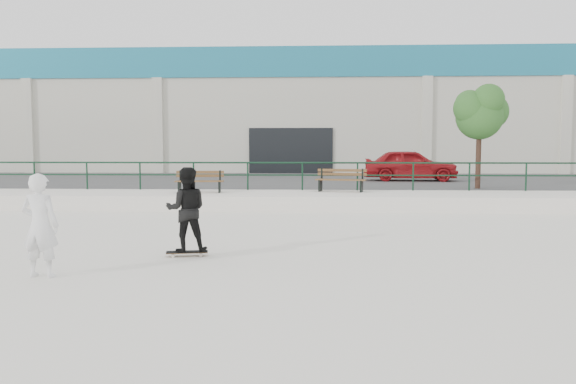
# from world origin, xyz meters

# --- Properties ---
(ground) EXTENTS (120.00, 120.00, 0.00)m
(ground) POSITION_xyz_m (0.00, 0.00, 0.00)
(ground) COLOR silver
(ground) RESTS_ON ground
(ledge) EXTENTS (30.00, 3.00, 0.50)m
(ledge) POSITION_xyz_m (0.00, 9.50, 0.25)
(ledge) COLOR silver
(ledge) RESTS_ON ground
(parking_strip) EXTENTS (60.00, 14.00, 0.50)m
(parking_strip) POSITION_xyz_m (0.00, 18.00, 0.25)
(parking_strip) COLOR #3E3E3E
(parking_strip) RESTS_ON ground
(railing) EXTENTS (28.00, 0.06, 1.03)m
(railing) POSITION_xyz_m (-0.00, 10.80, 1.24)
(railing) COLOR #123320
(railing) RESTS_ON ledge
(commercial_building) EXTENTS (44.20, 16.33, 8.00)m
(commercial_building) POSITION_xyz_m (-0.00, 31.99, 4.58)
(commercial_building) COLOR beige
(commercial_building) RESTS_ON ground
(bench_left) EXTENTS (1.69, 0.62, 0.76)m
(bench_left) POSITION_xyz_m (-2.52, 9.58, 0.88)
(bench_left) COLOR #502D1B
(bench_left) RESTS_ON ledge
(bench_right) EXTENTS (1.83, 0.86, 0.81)m
(bench_right) POSITION_xyz_m (2.38, 10.26, 0.90)
(bench_right) COLOR #502D1B
(bench_right) RESTS_ON ledge
(tree) EXTENTS (2.19, 1.95, 3.89)m
(tree) POSITION_xyz_m (7.66, 11.97, 3.42)
(tree) COLOR #402C20
(tree) RESTS_ON parking_strip
(red_car) EXTENTS (4.44, 2.06, 1.47)m
(red_car) POSITION_xyz_m (5.90, 16.80, 1.24)
(red_car) COLOR maroon
(red_car) RESTS_ON parking_strip
(skateboard) EXTENTS (0.80, 0.35, 0.09)m
(skateboard) POSITION_xyz_m (-0.96, 0.85, 0.07)
(skateboard) COLOR black
(skateboard) RESTS_ON ground
(standing_skater) EXTENTS (0.88, 0.74, 1.60)m
(standing_skater) POSITION_xyz_m (-0.96, 0.85, 0.90)
(standing_skater) COLOR black
(standing_skater) RESTS_ON skateboard
(seated_skater) EXTENTS (0.63, 0.44, 1.66)m
(seated_skater) POSITION_xyz_m (-2.90, -0.96, 0.83)
(seated_skater) COLOR white
(seated_skater) RESTS_ON ground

